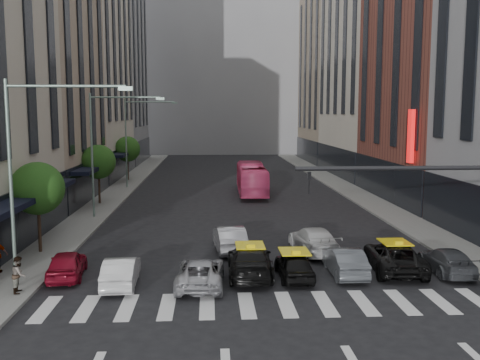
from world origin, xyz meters
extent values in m
plane|color=black|center=(0.00, 0.00, 0.00)|extent=(160.00, 160.00, 0.00)
cube|color=slate|center=(-11.50, 30.00, 0.07)|extent=(3.00, 96.00, 0.15)
cube|color=slate|center=(11.50, 30.00, 0.07)|extent=(3.00, 96.00, 0.15)
cube|color=tan|center=(-17.00, 28.00, 12.00)|extent=(8.00, 16.00, 24.00)
cube|color=beige|center=(-17.00, 46.00, 18.00)|extent=(8.00, 20.00, 36.00)
cube|color=gray|center=(-17.00, 65.00, 15.00)|extent=(8.00, 18.00, 30.00)
cube|color=brown|center=(17.00, 27.00, 13.00)|extent=(8.00, 18.00, 26.00)
cube|color=beige|center=(17.00, 46.00, 20.00)|extent=(8.00, 20.00, 40.00)
cube|color=tan|center=(17.00, 65.00, 14.00)|extent=(8.00, 18.00, 28.00)
cube|color=gray|center=(0.00, 85.00, 18.00)|extent=(30.00, 10.00, 36.00)
cylinder|color=black|center=(-11.80, 10.00, 1.72)|extent=(0.18, 0.18, 3.15)
sphere|color=#144615|center=(-11.80, 10.00, 3.66)|extent=(2.88, 2.88, 2.88)
cylinder|color=black|center=(-11.80, 26.00, 1.72)|extent=(0.18, 0.18, 3.15)
sphere|color=#144615|center=(-11.80, 26.00, 3.66)|extent=(2.88, 2.88, 2.88)
cylinder|color=black|center=(-11.80, 42.00, 1.72)|extent=(0.18, 0.18, 3.15)
sphere|color=#144615|center=(-11.80, 42.00, 3.66)|extent=(2.88, 2.88, 2.88)
cylinder|color=gray|center=(-11.00, 4.00, 4.65)|extent=(0.16, 0.16, 9.00)
cylinder|color=gray|center=(-8.50, 4.00, 8.85)|extent=(5.00, 0.12, 0.12)
cube|color=gray|center=(-6.00, 4.00, 8.75)|extent=(0.60, 0.25, 0.18)
cylinder|color=gray|center=(-11.00, 20.00, 4.65)|extent=(0.16, 0.16, 9.00)
cylinder|color=gray|center=(-8.50, 20.00, 8.85)|extent=(5.00, 0.12, 0.12)
cube|color=gray|center=(-6.00, 20.00, 8.75)|extent=(0.60, 0.25, 0.18)
cylinder|color=gray|center=(-11.00, 36.00, 4.65)|extent=(0.16, 0.16, 9.00)
cylinder|color=gray|center=(-8.50, 36.00, 8.85)|extent=(5.00, 0.12, 0.12)
cube|color=gray|center=(-6.00, 36.00, 8.75)|extent=(0.60, 0.25, 0.18)
cylinder|color=black|center=(5.50, -1.00, 5.80)|extent=(10.00, 0.16, 0.16)
imported|color=black|center=(1.00, -1.00, 5.30)|extent=(0.13, 0.16, 0.80)
cube|color=red|center=(12.60, 20.00, 6.00)|extent=(0.30, 0.70, 4.00)
imported|color=maroon|center=(-9.20, 5.59, 0.66)|extent=(1.95, 4.01, 1.32)
imported|color=silver|center=(-6.46, 4.28, 0.66)|extent=(1.55, 4.05, 1.32)
imported|color=#AAAAAF|center=(-2.90, 4.07, 0.62)|extent=(2.26, 4.56, 1.24)
imported|color=black|center=(-0.58, 5.37, 0.74)|extent=(2.23, 5.17, 1.48)
imported|color=black|center=(1.46, 4.86, 0.64)|extent=(1.58, 3.79, 1.28)
imported|color=#464A4E|center=(3.97, 5.33, 0.68)|extent=(1.44, 4.11, 1.36)
imported|color=black|center=(6.58, 5.83, 0.71)|extent=(2.91, 5.34, 1.42)
imported|color=#383A3F|center=(9.00, 5.34, 0.61)|extent=(1.84, 4.27, 1.22)
imported|color=#B0AFB5|center=(-1.36, 10.05, 0.73)|extent=(1.94, 4.55, 1.46)
imported|color=silver|center=(3.28, 9.49, 0.72)|extent=(2.37, 5.07, 1.43)
imported|color=#D63E70|center=(1.54, 31.27, 1.48)|extent=(2.67, 10.65, 2.96)
imported|color=gray|center=(-10.56, 3.18, 0.93)|extent=(0.68, 0.83, 1.56)
camera|label=1|loc=(-2.45, -19.26, 7.72)|focal=40.00mm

